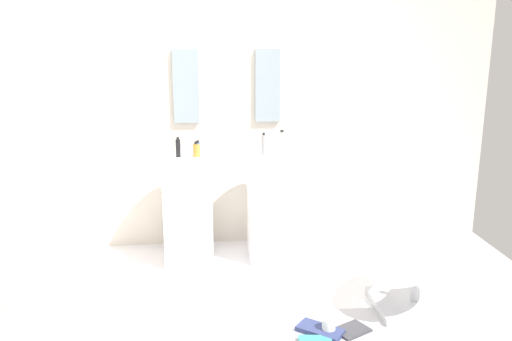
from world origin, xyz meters
name	(u,v)px	position (x,y,z in m)	size (l,w,h in m)	color
ground_plane	(242,334)	(0.00, 0.00, -0.02)	(4.80, 3.60, 0.04)	silver
rear_partition	(227,103)	(0.00, 1.65, 1.30)	(4.80, 0.10, 2.60)	beige
pedestal_sink_left	(188,206)	(-0.36, 1.20, 0.49)	(0.44, 0.44, 1.04)	white
pedestal_sink_right	(273,203)	(0.36, 1.20, 0.49)	(0.44, 0.44, 1.04)	white
vanity_mirror_left	(186,86)	(-0.36, 1.58, 1.46)	(0.22, 0.03, 0.64)	#8C9EA8
vanity_mirror_right	(268,85)	(0.36, 1.58, 1.46)	(0.22, 0.03, 0.64)	#8C9EA8
lounge_chair	(417,263)	(1.24, 0.19, 0.35)	(1.08, 1.07, 0.65)	#B7BABF
towel_rack	(23,231)	(-1.43, 0.34, 0.63)	(0.37, 0.22, 0.95)	#B7BABF
area_rug	(346,337)	(0.66, -0.14, 0.01)	(0.96, 0.70, 0.01)	#B2B2B7
magazine_charcoal	(352,330)	(0.72, -0.09, 0.02)	(0.22, 0.16, 0.02)	#38383D
magazine_navy	(320,330)	(0.51, -0.08, 0.03)	(0.30, 0.15, 0.03)	navy
coffee_mug	(329,326)	(0.56, -0.10, 0.06)	(0.09, 0.09, 0.11)	white
soap_bottle_amber	(197,150)	(-0.27, 1.10, 0.99)	(0.06, 0.06, 0.12)	#C68C38
soap_bottle_grey	(264,145)	(0.26, 1.07, 1.03)	(0.04, 0.04, 0.19)	#99999E
soap_bottle_black	(178,148)	(-0.42, 1.10, 1.01)	(0.04, 0.04, 0.16)	black
soap_bottle_white	(282,140)	(0.45, 1.31, 1.01)	(0.05, 0.05, 0.17)	white
soap_bottle_blue	(198,149)	(-0.26, 1.10, 1.00)	(0.04, 0.04, 0.13)	#4C72B7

